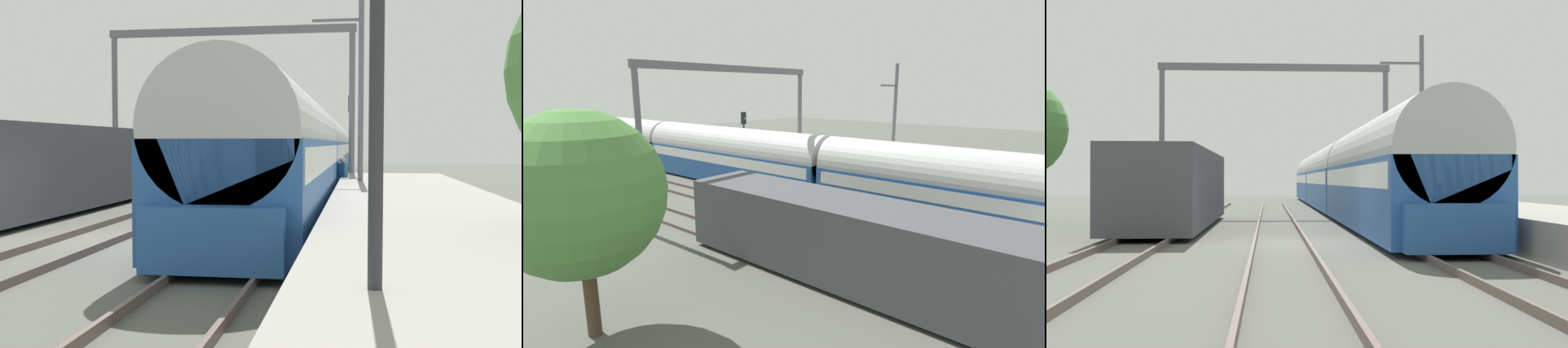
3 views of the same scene
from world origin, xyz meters
TOP-DOWN VIEW (x-y plane):
  - platform at (7.65, 2.00)m, footprint 4.40×28.00m
  - passenger_train at (3.84, 20.43)m, footprint 2.93×49.20m
  - freight_car at (-3.84, 6.52)m, footprint 2.80×13.00m
  - person_crossing at (5.52, 12.09)m, footprint 0.46×0.43m
  - railway_signal_far at (5.75, 21.21)m, footprint 0.36×0.30m
  - catenary_gantry at (0.00, 15.97)m, footprint 12.07×0.28m
  - catenary_pole_east_mid at (6.19, 9.47)m, footprint 1.90×0.20m
  - tree_west_background at (-11.03, 10.00)m, footprint 4.34×4.34m

SIDE VIEW (x-z plane):
  - platform at x=7.65m, z-range 0.00..0.90m
  - person_crossing at x=5.52m, z-range 0.16..1.89m
  - freight_car at x=-3.84m, z-range 0.12..2.82m
  - passenger_train at x=3.84m, z-range 0.06..3.88m
  - railway_signal_far at x=5.75m, z-range 0.70..5.63m
  - tree_west_background at x=-11.03m, z-range 0.90..7.07m
  - catenary_pole_east_mid at x=6.19m, z-range 0.15..8.15m
  - catenary_gantry at x=0.00m, z-range 1.67..9.53m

